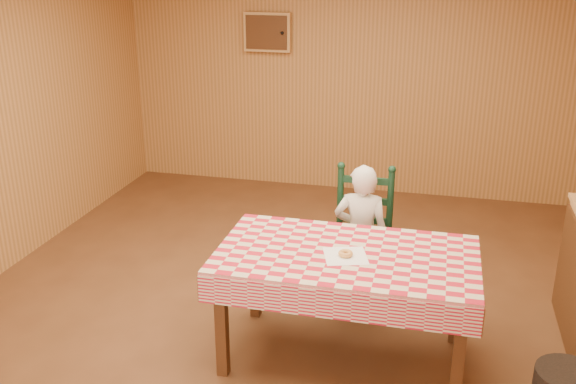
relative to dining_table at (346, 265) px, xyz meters
name	(u,v)px	position (x,y,z in m)	size (l,w,h in m)	color
ground	(282,322)	(-0.51, 0.32, -0.69)	(6.00, 6.00, 0.00)	brown
cabin_walls	(299,61)	(-0.51, 0.85, 1.14)	(5.10, 6.05, 2.65)	#B47C41
dining_table	(346,265)	(0.00, 0.00, 0.00)	(1.66, 0.96, 0.77)	#4F2B15
ladder_chair	(362,241)	(0.00, 0.79, -0.18)	(0.44, 0.40, 1.08)	black
seated_child	(361,237)	(0.00, 0.73, -0.13)	(0.41, 0.27, 1.12)	silver
napkin	(346,256)	(0.00, -0.05, 0.08)	(0.26, 0.26, 0.00)	white
donut	(346,253)	(0.00, -0.05, 0.10)	(0.09, 0.09, 0.03)	#DA9A4E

